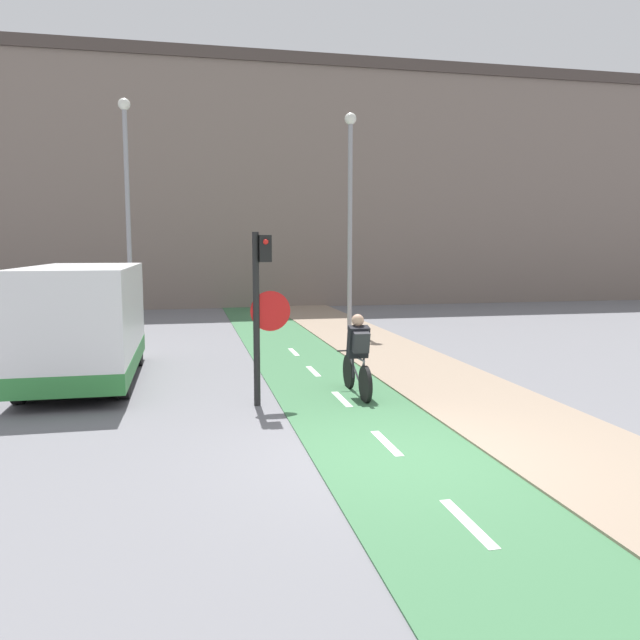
# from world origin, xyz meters

# --- Properties ---
(ground_plane) EXTENTS (120.00, 120.00, 0.00)m
(ground_plane) POSITION_xyz_m (0.00, 0.00, 0.00)
(ground_plane) COLOR slate
(bike_lane) EXTENTS (2.22, 60.00, 0.02)m
(bike_lane) POSITION_xyz_m (0.00, 0.00, 0.01)
(bike_lane) COLOR #3D7047
(bike_lane) RESTS_ON ground_plane
(sidewalk_strip) EXTENTS (2.40, 60.00, 0.05)m
(sidewalk_strip) POSITION_xyz_m (2.31, 0.00, 0.03)
(sidewalk_strip) COLOR gray
(sidewalk_strip) RESTS_ON ground_plane
(building_row_background) EXTENTS (60.00, 5.20, 10.93)m
(building_row_background) POSITION_xyz_m (0.00, 22.49, 5.47)
(building_row_background) COLOR slate
(building_row_background) RESTS_ON ground_plane
(traffic_light_pole) EXTENTS (0.67, 0.25, 2.90)m
(traffic_light_pole) POSITION_xyz_m (-1.39, 2.96, 1.80)
(traffic_light_pole) COLOR black
(traffic_light_pole) RESTS_ON ground_plane
(street_lamp_far) EXTENTS (0.36, 0.36, 7.06)m
(street_lamp_far) POSITION_xyz_m (-4.30, 12.70, 4.30)
(street_lamp_far) COLOR gray
(street_lamp_far) RESTS_ON ground_plane
(street_lamp_sidewalk) EXTENTS (0.36, 0.36, 6.72)m
(street_lamp_sidewalk) POSITION_xyz_m (2.42, 11.68, 4.12)
(street_lamp_sidewalk) COLOR gray
(street_lamp_sidewalk) RESTS_ON ground_plane
(cyclist_near) EXTENTS (0.46, 1.76, 1.47)m
(cyclist_near) POSITION_xyz_m (0.35, 3.25, 0.71)
(cyclist_near) COLOR black
(cyclist_near) RESTS_ON ground_plane
(van) EXTENTS (1.92, 4.85, 2.28)m
(van) POSITION_xyz_m (-4.57, 5.50, 1.13)
(van) COLOR white
(van) RESTS_ON ground_plane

